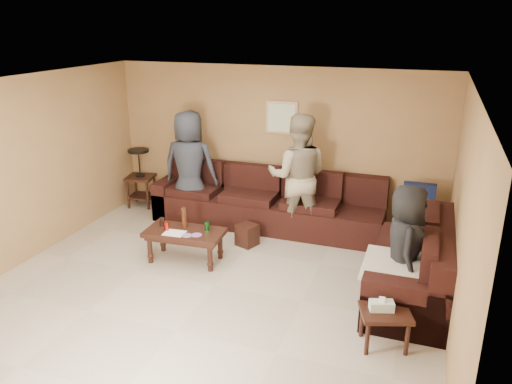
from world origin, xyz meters
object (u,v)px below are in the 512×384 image
waste_bin (247,235)px  person_middle (298,176)px  end_table_left (140,177)px  side_table_right (384,315)px  coffee_table (185,235)px  person_left (190,167)px  person_right (405,247)px  sectional_sofa (308,226)px

waste_bin → person_middle: bearing=46.0°
end_table_left → side_table_right: end_table_left is taller
coffee_table → end_table_left: 2.42m
side_table_right → waste_bin: (-2.16, 1.79, -0.20)m
side_table_right → person_left: bearing=144.4°
end_table_left → person_left: size_ratio=0.57×
coffee_table → end_table_left: (-1.73, 1.67, 0.16)m
waste_bin → coffee_table: bearing=-129.9°
waste_bin → person_left: bearing=152.5°
coffee_table → person_right: (2.89, -0.17, 0.36)m
end_table_left → waste_bin: bearing=-21.3°
person_left → person_right: person_left is taller
waste_bin → person_middle: (0.59, 0.61, 0.79)m
waste_bin → person_right: (2.26, -0.93, 0.58)m
person_right → waste_bin: bearing=59.1°
coffee_table → person_middle: person_middle is taller
sectional_sofa → coffee_table: 1.80m
person_left → person_middle: size_ratio=0.96×
waste_bin → end_table_left: bearing=158.7°
person_middle → waste_bin: bearing=34.6°
waste_bin → person_left: 1.58m
person_left → coffee_table: bearing=106.6°
sectional_sofa → person_middle: bearing=127.1°
waste_bin → person_right: 2.51m
coffee_table → person_right: 2.92m
end_table_left → sectional_sofa: bearing=-11.6°
person_left → person_middle: bearing=172.2°
side_table_right → person_right: 0.95m
coffee_table → waste_bin: size_ratio=3.44×
end_table_left → person_middle: bearing=-6.1°
coffee_table → person_left: 1.61m
side_table_right → person_right: person_right is taller
end_table_left → person_middle: person_middle is taller
end_table_left → person_middle: (2.95, -0.31, 0.41)m
waste_bin → person_middle: size_ratio=0.17×
sectional_sofa → waste_bin: (-0.85, -0.26, -0.17)m
sectional_sofa → person_right: person_right is taller
coffee_table → waste_bin: coffee_table is taller
sectional_sofa → coffee_table: (-1.48, -1.01, 0.06)m
sectional_sofa → end_table_left: bearing=168.4°
sectional_sofa → waste_bin: sectional_sofa is taller
person_right → person_left: bearing=57.2°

